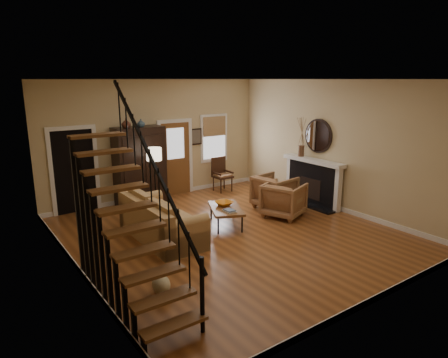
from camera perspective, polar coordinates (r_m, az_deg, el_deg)
room at (r=9.64m, az=-7.20°, el=3.23°), size 7.00×7.33×3.30m
staircase at (r=5.95m, az=-13.34°, el=-2.93°), size 0.94×2.80×3.20m
fireplace at (r=10.99m, az=12.70°, el=0.23°), size 0.33×1.95×2.30m
armoire at (r=10.84m, az=-11.93°, el=1.78°), size 1.30×0.60×2.10m
vase_a at (r=10.43m, az=-13.81°, el=7.75°), size 0.24×0.24×0.25m
vase_b at (r=10.59m, az=-11.78°, el=7.84°), size 0.20×0.20×0.21m
sofa at (r=8.59m, az=-8.94°, el=-5.65°), size 1.00×2.30×0.86m
coffee_table at (r=9.25m, az=0.27°, el=-5.37°), size 1.09×1.32×0.44m
bowl at (r=9.31m, az=-0.01°, el=-3.51°), size 0.39×0.39×0.10m
books at (r=8.88m, az=0.77°, el=-4.54°), size 0.21×0.29×0.05m
armchair_left at (r=9.93m, az=8.52°, el=-2.93°), size 1.20×1.18×0.85m
armchair_right at (r=10.55m, az=7.25°, el=-1.81°), size 1.06×1.04×0.87m
floor_lamp at (r=10.21m, az=-9.82°, el=-0.17°), size 0.50×0.50×1.65m
side_chair at (r=12.00m, az=-0.20°, el=0.62°), size 0.54×0.54×1.02m
dog at (r=6.51m, az=-8.98°, el=-14.82°), size 0.39×0.53×0.35m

